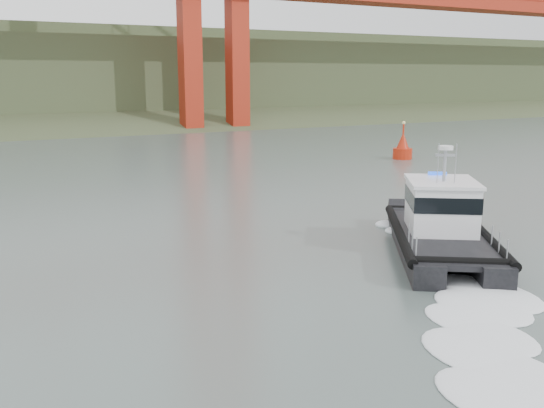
{
  "coord_description": "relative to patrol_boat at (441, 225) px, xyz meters",
  "views": [
    {
      "loc": [
        -15.18,
        -16.05,
        8.57
      ],
      "look_at": [
        -1.78,
        9.65,
        2.4
      ],
      "focal_mm": 40.0,
      "sensor_mm": 36.0,
      "label": 1
    }
  ],
  "objects": [
    {
      "name": "ground",
      "position": [
        -5.52,
        -5.67,
        -1.37
      ],
      "size": [
        400.0,
        400.0,
        0.0
      ],
      "primitive_type": "plane",
      "color": "#495753",
      "rests_on": "ground"
    },
    {
      "name": "nav_buoy",
      "position": [
        20.52,
        27.82,
        -0.27
      ],
      "size": [
        2.0,
        2.0,
        4.16
      ],
      "color": "#B8230C",
      "rests_on": "ground"
    },
    {
      "name": "headlands",
      "position": [
        -5.52,
        119.83,
        5.68
      ],
      "size": [
        500.0,
        105.36,
        27.12
      ],
      "color": "#3B492A",
      "rests_on": "ground"
    },
    {
      "name": "patrol_boat",
      "position": [
        0.0,
        0.0,
        0.0
      ],
      "size": [
        9.56,
        11.64,
        5.46
      ],
      "rotation": [
        0.0,
        0.0,
        -0.58
      ],
      "color": "black",
      "rests_on": "ground"
    }
  ]
}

